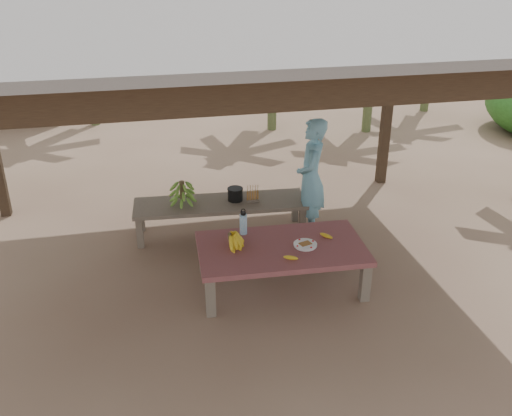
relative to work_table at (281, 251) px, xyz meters
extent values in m
plane|color=brown|center=(-0.50, 0.26, -0.43)|extent=(80.00, 80.00, 0.00)
cube|color=black|center=(2.30, 2.56, 0.92)|extent=(0.13, 0.13, 2.70)
cube|color=black|center=(-0.50, -2.04, 2.27)|extent=(5.80, 0.14, 0.18)
cube|color=black|center=(-0.50, 2.56, 2.27)|extent=(5.80, 0.14, 0.18)
cube|color=black|center=(2.30, 0.26, 2.27)|extent=(0.14, 4.80, 0.18)
cube|color=slate|center=(-0.50, 0.26, 2.49)|extent=(6.60, 5.60, 0.06)
cube|color=brown|center=(-0.84, -0.38, -0.21)|extent=(0.10, 0.10, 0.44)
cube|color=brown|center=(0.80, -0.46, -0.21)|extent=(0.10, 0.10, 0.44)
cube|color=brown|center=(-0.80, 0.46, -0.21)|extent=(0.10, 0.10, 0.44)
cube|color=brown|center=(0.84, 0.38, -0.21)|extent=(0.10, 0.10, 0.44)
cube|color=maroon|center=(0.00, 0.00, 0.04)|extent=(1.85, 1.09, 0.06)
cube|color=brown|center=(-1.49, 1.21, -0.23)|extent=(0.09, 0.09, 0.40)
cube|color=brown|center=(0.56, 1.07, -0.23)|extent=(0.09, 0.09, 0.40)
cube|color=brown|center=(-1.46, 1.67, -0.23)|extent=(0.09, 0.09, 0.40)
cube|color=brown|center=(0.59, 1.52, -0.23)|extent=(0.09, 0.09, 0.40)
cube|color=brown|center=(-0.45, 1.37, -0.01)|extent=(2.24, 0.76, 0.05)
cylinder|color=white|center=(0.25, -0.06, 0.07)|extent=(0.23, 0.23, 0.01)
cylinder|color=white|center=(0.25, -0.06, 0.09)|extent=(0.25, 0.25, 0.02)
cube|color=brown|center=(0.25, -0.06, 0.09)|extent=(0.15, 0.12, 0.02)
ellipsoid|color=yellow|center=(0.02, -0.29, 0.09)|extent=(0.16, 0.09, 0.04)
ellipsoid|color=yellow|center=(0.53, 0.08, 0.09)|extent=(0.14, 0.14, 0.04)
cylinder|color=#408DCA|center=(-0.35, 0.37, 0.18)|extent=(0.08, 0.08, 0.24)
cylinder|color=black|center=(-0.35, 0.37, 0.32)|extent=(0.06, 0.06, 0.03)
torus|color=black|center=(-0.35, 0.37, 0.35)|extent=(0.05, 0.01, 0.05)
cylinder|color=black|center=(-0.25, 1.38, 0.10)|extent=(0.19, 0.19, 0.16)
imported|color=#67A8C3|center=(0.68, 1.15, 0.34)|extent=(0.53, 0.65, 1.54)
cylinder|color=#596638|center=(3.07, 5.04, 0.95)|extent=(0.18, 0.18, 2.78)
cylinder|color=#596638|center=(1.26, 5.57, 1.05)|extent=(0.18, 0.18, 2.98)
cylinder|color=#596638|center=(-2.23, 6.67, 1.25)|extent=(0.18, 0.18, 3.38)
cylinder|color=#596638|center=(4.91, 6.16, 1.21)|extent=(0.18, 0.18, 3.29)
camera|label=1|loc=(-1.42, -5.19, 3.09)|focal=40.00mm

